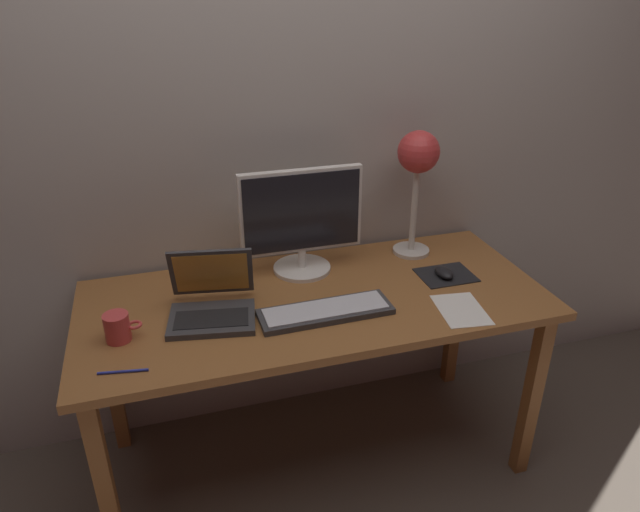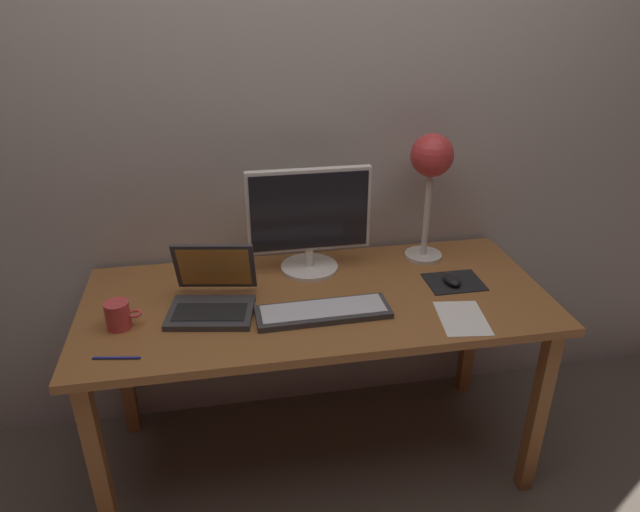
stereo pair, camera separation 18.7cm
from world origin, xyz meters
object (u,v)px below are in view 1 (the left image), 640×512
at_px(laptop, 212,296).
at_px(pen, 123,372).
at_px(keyboard_main, 327,311).
at_px(mouse, 444,272).
at_px(monitor, 301,219).
at_px(desk_lamp, 418,162).
at_px(coffee_mug, 118,327).

height_order(laptop, pen, laptop).
relative_size(keyboard_main, pen, 3.16).
relative_size(mouse, pen, 0.69).
height_order(monitor, pen, monitor).
height_order(monitor, laptop, monitor).
xyz_separation_m(laptop, desk_lamp, (0.82, 0.23, 0.31)).
distance_m(monitor, keyboard_main, 0.38).
distance_m(mouse, coffee_mug, 1.14).
bearing_deg(mouse, coffee_mug, -175.80).
xyz_separation_m(desk_lamp, coffee_mug, (-1.11, -0.31, -0.33)).
bearing_deg(monitor, coffee_mug, -156.57).
distance_m(laptop, desk_lamp, 0.90).
xyz_separation_m(monitor, laptop, (-0.36, -0.20, -0.15)).
bearing_deg(keyboard_main, coffee_mug, 176.30).
bearing_deg(desk_lamp, coffee_mug, -164.60).
distance_m(laptop, pen, 0.38).
bearing_deg(desk_lamp, monitor, -177.12).
bearing_deg(mouse, desk_lamp, 96.99).
bearing_deg(monitor, keyboard_main, -90.50).
xyz_separation_m(keyboard_main, coffee_mug, (-0.65, 0.04, 0.03)).
distance_m(coffee_mug, pen, 0.18).
bearing_deg(pen, laptop, 41.64).
bearing_deg(laptop, desk_lamp, 15.48).
bearing_deg(coffee_mug, monitor, 23.43).
xyz_separation_m(monitor, mouse, (0.48, -0.20, -0.19)).
distance_m(monitor, mouse, 0.56).
distance_m(keyboard_main, laptop, 0.38).
xyz_separation_m(mouse, coffee_mug, (-1.14, -0.08, 0.02)).
xyz_separation_m(keyboard_main, desk_lamp, (0.46, 0.35, 0.36)).
xyz_separation_m(monitor, pen, (-0.64, -0.46, -0.20)).
xyz_separation_m(coffee_mug, pen, (0.01, -0.17, -0.04)).
height_order(monitor, coffee_mug, monitor).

